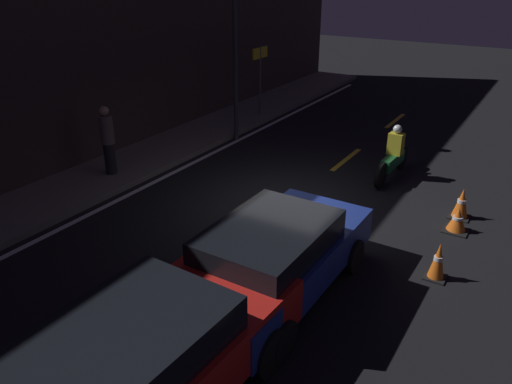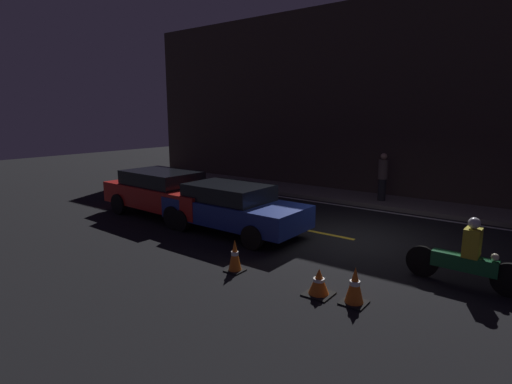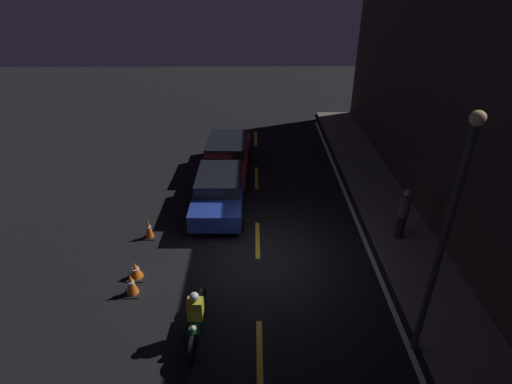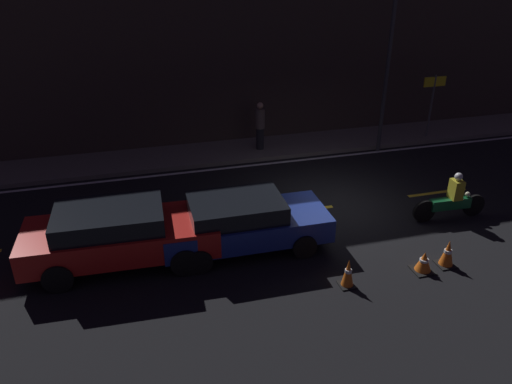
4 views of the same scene
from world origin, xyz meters
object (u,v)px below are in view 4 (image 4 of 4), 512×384
taxi_red (119,233)px  traffic_cone_near (348,273)px  shop_sign (433,94)px  street_lamp (388,63)px  sedan_blue (243,221)px  traffic_cone_mid (424,262)px  motorcycle (451,200)px  traffic_cone_far (448,253)px  pedestrian (260,126)px

taxi_red → traffic_cone_near: taxi_red is taller
shop_sign → street_lamp: 2.83m
sedan_blue → traffic_cone_mid: 4.44m
taxi_red → traffic_cone_near: size_ratio=6.54×
taxi_red → sedan_blue: 3.00m
taxi_red → street_lamp: street_lamp is taller
traffic_cone_near → street_lamp: bearing=58.0°
traffic_cone_near → shop_sign: bearing=48.6°
motorcycle → shop_sign: bearing=65.5°
street_lamp → traffic_cone_mid: bearing=-109.5°
taxi_red → sedan_blue: taxi_red is taller
street_lamp → traffic_cone_far: bearing=-104.7°
traffic_cone_near → traffic_cone_far: (2.63, 0.13, -0.01)m
traffic_cone_mid → traffic_cone_far: 0.68m
traffic_cone_far → pedestrian: bearing=106.7°
traffic_cone_far → street_lamp: street_lamp is taller
traffic_cone_mid → pedestrian: pedestrian is taller
taxi_red → pedestrian: bearing=51.3°
motorcycle → shop_sign: 6.50m
taxi_red → shop_sign: (11.78, 5.48, 1.04)m
pedestrian → shop_sign: shop_sign is taller
shop_sign → traffic_cone_far: bearing=-119.0°
sedan_blue → traffic_cone_near: 2.93m
taxi_red → traffic_cone_mid: taxi_red is taller
shop_sign → street_lamp: street_lamp is taller
traffic_cone_near → taxi_red: bearing=154.7°
taxi_red → pedestrian: (5.11, 5.89, 0.25)m
pedestrian → traffic_cone_near: bearing=-91.5°
sedan_blue → street_lamp: street_lamp is taller
motorcycle → pedestrian: (-3.81, 6.10, 0.47)m
taxi_red → traffic_cone_mid: bearing=-16.0°
sedan_blue → shop_sign: 10.47m
taxi_red → traffic_cone_mid: size_ratio=8.90×
traffic_cone_far → pedestrian: size_ratio=0.39×
traffic_cone_mid → street_lamp: (2.53, 7.15, 2.99)m
traffic_cone_near → motorcycle: bearing=27.6°
taxi_red → shop_sign: shop_sign is taller
sedan_blue → traffic_cone_far: size_ratio=6.13×
motorcycle → traffic_cone_mid: bearing=-133.1°
motorcycle → traffic_cone_far: size_ratio=3.20×
pedestrian → shop_sign: 6.73m
motorcycle → street_lamp: 5.79m
traffic_cone_far → pedestrian: pedestrian is taller
traffic_cone_far → traffic_cone_near: bearing=-177.3°
traffic_cone_mid → traffic_cone_far: bearing=5.6°
taxi_red → street_lamp: bearing=29.7°
traffic_cone_far → sedan_blue: bearing=155.4°
motorcycle → shop_sign: (2.86, 5.70, 1.27)m
traffic_cone_far → street_lamp: 7.88m
traffic_cone_far → street_lamp: bearing=75.3°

